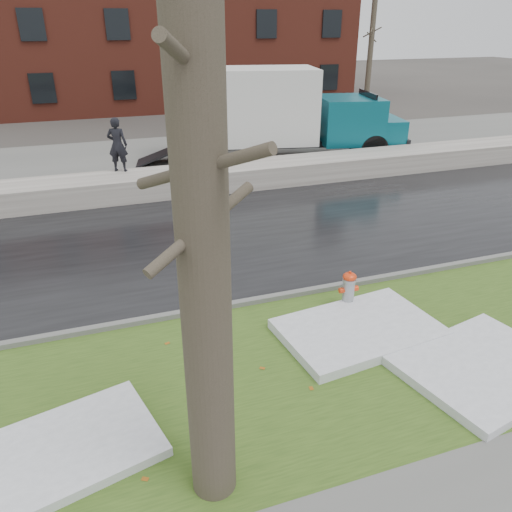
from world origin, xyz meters
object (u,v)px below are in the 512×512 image
object	(u,v)px
box_truck	(272,113)
worker	(117,145)
tree	(202,234)
fire_hydrant	(349,289)

from	to	relation	value
box_truck	worker	world-z (taller)	box_truck
box_truck	worker	size ratio (longest dim) A/B	6.29
tree	fire_hydrant	bearing A→B (deg)	41.61
fire_hydrant	worker	size ratio (longest dim) A/B	0.47
box_truck	fire_hydrant	bearing A→B (deg)	-91.65
box_truck	worker	xyz separation A→B (m)	(-6.23, -2.45, -0.28)
box_truck	tree	bearing A→B (deg)	-101.47
tree	worker	bearing A→B (deg)	89.52
tree	box_truck	bearing A→B (deg)	66.65
tree	worker	xyz separation A→B (m)	(0.10, 12.22, -1.77)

